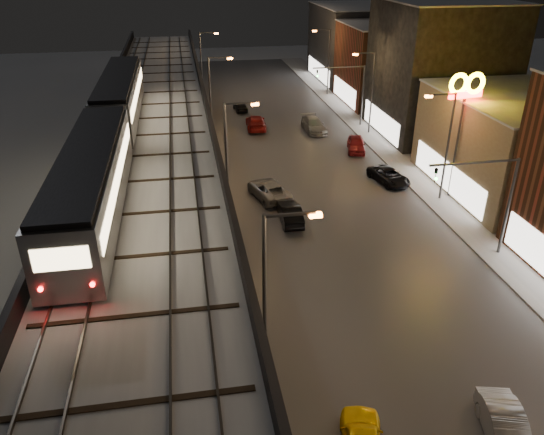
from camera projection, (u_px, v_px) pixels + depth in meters
road_surface at (318, 188)px, 46.48m from camera, size 17.00×120.00×0.06m
sidewalk_right at (425, 180)px, 47.97m from camera, size 4.00×120.00×0.14m
under_viaduct_pavement at (161, 199)px, 44.43m from camera, size 11.00×120.00×0.06m
elevated_viaduct at (154, 148)px, 39.12m from camera, size 9.00×100.00×6.30m
viaduct_trackbed at (152, 138)px, 38.88m from camera, size 8.40×100.00×0.32m
viaduct_parapet_streetside at (211, 128)px, 39.36m from camera, size 0.30×100.00×1.10m
viaduct_parapet_far at (90, 135)px, 38.04m from camera, size 0.30×100.00×1.10m
building_c at (519, 144)px, 44.50m from camera, size 12.20×15.20×8.16m
building_d at (439, 70)px, 57.19m from camera, size 12.20×13.20×14.16m
building_e at (390, 64)px, 70.39m from camera, size 12.20×12.20×10.16m
building_f at (357, 43)px, 82.46m from camera, size 12.20×16.20×11.16m
streetlight_left_1 at (270, 289)px, 23.59m from camera, size 2.57×0.28×9.00m
streetlight_left_2 at (230, 152)px, 39.40m from camera, size 2.57×0.28×9.00m
streetlight_right_2 at (445, 140)px, 42.00m from camera, size 2.56×0.28×9.00m
streetlight_left_3 at (213, 94)px, 55.21m from camera, size 2.57×0.28×9.00m
streetlight_right_3 at (370, 87)px, 57.80m from camera, size 2.56×0.28×9.00m
streetlight_left_4 at (203, 61)px, 71.01m from camera, size 2.57×0.28×9.00m
streetlight_right_4 at (327, 57)px, 73.61m from camera, size 2.56×0.28×9.00m
traffic_light_rig_a at (494, 196)px, 34.29m from camera, size 6.10×0.34×7.00m
traffic_light_rig_b at (353, 88)px, 60.64m from camera, size 6.10×0.34×7.00m
subway_train at (109, 129)px, 34.50m from camera, size 2.79×34.16×3.33m
car_near_white at (290, 214)px, 40.42m from camera, size 1.65×4.39×1.43m
car_mid_silver at (269, 190)px, 44.31m from camera, size 3.53×5.61×1.45m
car_mid_dark at (256, 123)px, 61.24m from camera, size 2.46×5.38×1.53m
car_far_white at (240, 107)px, 68.04m from camera, size 1.76×3.76×1.24m
car_onc_silver at (506, 431)px, 22.25m from camera, size 2.51×4.57×1.43m
car_onc_dark at (389, 177)px, 47.18m from camera, size 3.11×4.98×1.29m
car_onc_white at (314, 125)px, 60.42m from camera, size 2.30×5.23×1.49m
car_onc_red at (356, 145)px, 54.53m from camera, size 2.81×4.65×1.48m
sign_mcdonalds at (465, 97)px, 41.02m from camera, size 3.09×0.61×10.39m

